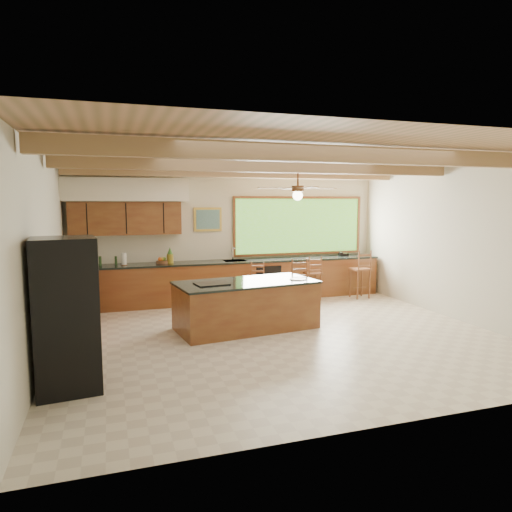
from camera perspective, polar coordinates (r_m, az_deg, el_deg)
name	(u,v)px	position (r m, az deg, el deg)	size (l,w,h in m)	color
ground	(281,336)	(7.84, 3.09, -9.90)	(7.20, 7.20, 0.00)	beige
room_shell	(259,204)	(8.06, 0.39, 6.54)	(7.27, 6.54, 3.02)	beige
counter_run	(203,285)	(9.87, -6.62, -3.67)	(7.12, 3.10, 1.27)	brown
island	(246,305)	(8.14, -1.24, -6.13)	(2.57, 1.46, 0.87)	brown
refrigerator	(66,315)	(5.88, -22.65, -6.81)	(0.78, 0.77, 1.84)	black
bar_stool_a	(298,280)	(9.43, 5.25, -2.96)	(0.43, 0.43, 1.10)	brown
bar_stool_b	(259,279)	(10.05, 0.35, -2.90)	(0.44, 0.44, 0.94)	brown
bar_stool_c	(313,274)	(10.51, 7.19, -2.23)	(0.38, 0.38, 1.03)	brown
bar_stool_d	(361,270)	(10.91, 13.04, -1.70)	(0.43, 0.43, 1.13)	brown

